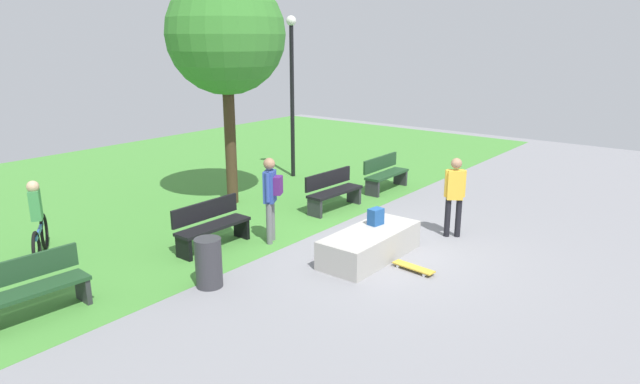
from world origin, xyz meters
The scene contains 15 objects.
ground_plane centered at (0.00, 0.00, 0.00)m, with size 28.00×28.00×0.00m, color gray.
grass_lawn centered at (0.00, 7.83, 0.00)m, with size 26.60×12.34×0.01m, color #478C38.
concrete_ledge centered at (-0.56, 0.05, 0.27)m, with size 2.20×0.92×0.53m, color #A8A59E.
backpack_on_ledge centered at (-0.18, 0.18, 0.69)m, with size 0.28×0.20×0.32m, color #1E4C8C.
skater_performing_trick centered at (1.48, -0.65, 0.97)m, with size 0.35×0.38×1.67m.
skateboard_by_ledge centered at (-0.59, -0.89, 0.06)m, with size 0.28×0.82×0.08m.
park_bench_far_left centered at (-2.03, 2.80, 0.48)m, with size 1.60×0.48×0.91m.
park_bench_near_lamppost centered at (3.71, 2.38, 0.48)m, with size 1.61×0.49×0.91m.
park_bench_near_path centered at (1.45, 2.43, 0.48)m, with size 1.62×0.55×0.91m.
park_bench_center_lawn centered at (-5.56, 2.71, 0.48)m, with size 1.63×0.57×0.91m.
tree_broad_elm centered at (0.36, 4.75, 4.04)m, with size 2.79×2.79×5.46m.
lamp_post centered at (3.36, 5.35, 2.76)m, with size 0.28×0.28×4.58m.
trash_bin centered at (-3.24, 1.47, 0.42)m, with size 0.44×0.44×0.84m, color #333338.
pedestrian_with_backpack centered at (-1.09, 2.06, 1.05)m, with size 0.42×0.44×1.74m.
cyclist_on_bicycle centered at (-4.36, 4.91, 0.63)m, with size 1.03×1.57×1.52m.
Camera 1 is at (-8.77, -5.22, 4.01)m, focal length 31.12 mm.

